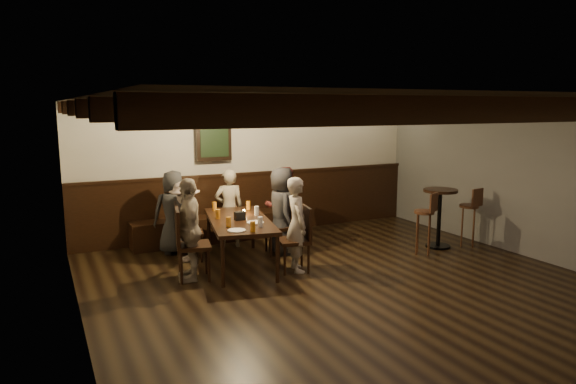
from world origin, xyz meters
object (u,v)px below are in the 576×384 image
chair_left_far (192,258)px  person_left_far (189,229)px  person_bench_right (284,207)px  person_bench_left (174,212)px  person_left_near (185,221)px  bar_stool_right (468,224)px  dining_table (239,223)px  person_right_far (297,224)px  person_right_near (282,211)px  chair_right_far (295,251)px  high_top_table (440,209)px  chair_right_near (280,236)px  chair_left_near (188,243)px  person_bench_centre (229,208)px  bar_stool_left (424,231)px

chair_left_far → person_left_far: size_ratio=0.70×
person_bench_right → person_bench_left: bearing=0.0°
person_bench_right → chair_left_far: bearing=39.8°
person_left_near → bar_stool_right: person_left_near is taller
person_left_near → person_left_far: 0.90m
dining_table → person_right_far: person_right_far is taller
dining_table → person_right_near: size_ratio=1.44×
person_right_far → dining_table: bearing=59.0°
chair_left_far → person_left_far: person_left_far is taller
person_bench_left → person_left_near: bearing=108.4°
chair_right_far → person_right_far: person_right_far is taller
bar_stool_right → high_top_table: bearing=152.8°
chair_left_far → chair_right_near: size_ratio=1.07×
person_bench_left → person_left_far: bearing=96.3°
dining_table → person_bench_right: person_bench_right is taller
chair_left_near → person_right_near: 1.53m
chair_right_near → person_bench_right: person_bench_right is taller
chair_left_near → person_bench_left: size_ratio=0.67×
chair_left_near → person_left_near: person_left_near is taller
chair_left_near → person_right_far: (1.26, -1.18, 0.40)m
chair_right_far → person_left_near: 1.75m
person_bench_centre → person_left_far: (-1.03, -1.32, 0.04)m
chair_right_near → person_bench_centre: 1.01m
chair_left_far → chair_right_far: size_ratio=1.05×
person_bench_centre → person_bench_right: person_bench_right is taller
person_right_far → person_bench_left: bearing=50.7°
person_left_near → bar_stool_right: size_ratio=1.23×
chair_right_far → high_top_table: high_top_table is taller
person_left_far → person_bench_left: bearing=-173.7°
chair_left_far → person_right_near: size_ratio=0.71×
chair_right_far → person_bench_centre: 1.70m
dining_table → chair_left_far: bearing=-148.0°
person_bench_left → dining_table: bearing=135.0°
chair_left_near → person_right_near: size_ratio=0.64×
person_right_near → bar_stool_left: 2.28m
person_left_far → bar_stool_right: (4.65, -0.40, -0.33)m
chair_left_near → bar_stool_right: size_ratio=0.89×
person_left_near → high_top_table: size_ratio=1.25×
person_left_far → bar_stool_right: size_ratio=1.40×
person_bench_centre → bar_stool_left: (2.62, -1.77, -0.28)m
person_left_near → chair_left_near: bearing=90.0°
chair_right_far → person_left_far: 1.53m
chair_left_near → chair_right_far: (1.23, -1.17, 0.01)m
person_left_far → bar_stool_left: (3.65, -0.45, -0.33)m
dining_table → person_right_far: (0.64, -0.59, 0.04)m
chair_left_near → person_left_far: size_ratio=0.64×
dining_table → person_left_far: 0.88m
person_bench_right → high_top_table: size_ratio=1.36×
person_bench_left → bar_stool_right: 4.86m
high_top_table → chair_right_near: bearing=161.8°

